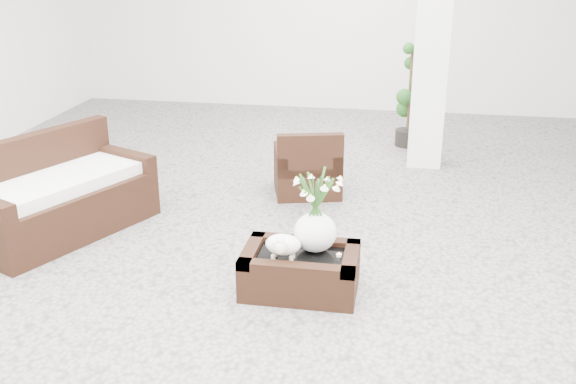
% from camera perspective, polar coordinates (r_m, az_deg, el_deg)
% --- Properties ---
extents(ground, '(11.00, 11.00, 0.00)m').
position_cam_1_polar(ground, '(6.02, 0.17, -5.19)').
color(ground, gray).
rests_on(ground, ground).
extents(column, '(0.40, 0.40, 3.50)m').
position_cam_1_polar(column, '(8.19, 12.28, 14.10)').
color(column, white).
rests_on(column, ground).
extents(coffee_table, '(0.90, 0.60, 0.31)m').
position_cam_1_polar(coffee_table, '(5.35, 1.06, -6.85)').
color(coffee_table, black).
rests_on(coffee_table, ground).
extents(sheep_figurine, '(0.28, 0.23, 0.21)m').
position_cam_1_polar(sheep_figurine, '(5.16, -0.42, -4.68)').
color(sheep_figurine, white).
rests_on(sheep_figurine, coffee_table).
extents(planter_narcissus, '(0.44, 0.44, 0.80)m').
position_cam_1_polar(planter_narcissus, '(5.19, 2.36, -0.98)').
color(planter_narcissus, white).
rests_on(planter_narcissus, coffee_table).
extents(tealight, '(0.04, 0.04, 0.03)m').
position_cam_1_polar(tealight, '(5.26, 4.35, -5.34)').
color(tealight, white).
rests_on(tealight, coffee_table).
extents(armchair, '(0.84, 0.82, 0.74)m').
position_cam_1_polar(armchair, '(7.32, 1.65, 2.72)').
color(armchair, black).
rests_on(armchair, ground).
extents(loveseat, '(1.46, 1.90, 0.91)m').
position_cam_1_polar(loveseat, '(6.61, -18.79, 0.38)').
color(loveseat, black).
rests_on(loveseat, ground).
extents(topiary, '(0.36, 0.36, 1.35)m').
position_cam_1_polar(topiary, '(9.10, 10.30, 8.01)').
color(topiary, '#1C4717').
rests_on(topiary, ground).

